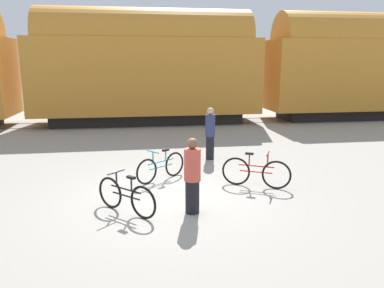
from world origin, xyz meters
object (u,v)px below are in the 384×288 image
at_px(bicycle_black, 126,196).
at_px(person_in_red, 192,176).
at_px(bicycle_maroon, 256,172).
at_px(person_in_navy, 210,133).
at_px(freight_train, 147,64).
at_px(bicycle_teal, 161,167).

distance_m(bicycle_black, person_in_red, 1.43).
bearing_deg(bicycle_maroon, person_in_navy, 101.55).
bearing_deg(bicycle_maroon, freight_train, 102.30).
bearing_deg(person_in_navy, bicycle_maroon, -95.69).
bearing_deg(bicycle_teal, bicycle_black, -112.51).
relative_size(bicycle_black, person_in_navy, 0.73).
xyz_separation_m(freight_train, person_in_red, (0.46, -11.78, -2.16)).
distance_m(bicycle_black, person_in_navy, 4.82).
bearing_deg(person_in_navy, bicycle_teal, -148.59).
height_order(freight_train, bicycle_black, freight_train).
bearing_deg(bicycle_black, bicycle_maroon, 20.50).
bearing_deg(freight_train, person_in_red, -87.77).
bearing_deg(bicycle_teal, bicycle_maroon, -21.91).
bearing_deg(bicycle_maroon, person_in_red, -143.01).
height_order(bicycle_black, person_in_navy, person_in_navy).
distance_m(freight_train, person_in_red, 11.98).
bearing_deg(bicycle_teal, freight_train, 89.87).
distance_m(person_in_red, person_in_navy, 4.40).
height_order(bicycle_teal, person_in_navy, person_in_navy).
height_order(freight_train, bicycle_maroon, freight_train).
height_order(bicycle_maroon, person_in_navy, person_in_navy).
bearing_deg(person_in_red, bicycle_maroon, -119.23).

